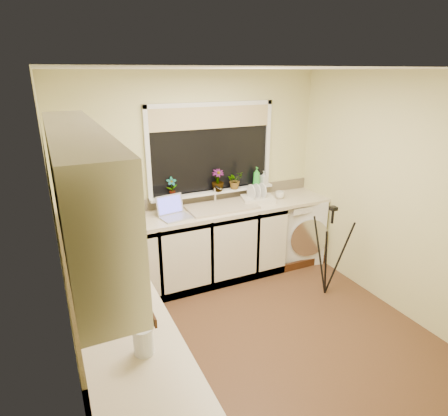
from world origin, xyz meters
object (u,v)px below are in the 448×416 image
Objects in this scene: tripod at (329,252)px; dish_rack at (258,199)px; soap_bottle_clear at (264,178)px; cup_back at (280,195)px; kettle at (109,256)px; glass_jug at (143,341)px; microwave at (98,235)px; plant_c at (218,180)px; steel_jar at (109,299)px; soap_bottle_green at (257,176)px; washing_machine at (295,228)px; laptop at (173,211)px; plant_a at (172,187)px; plant_d at (235,180)px; cup_left at (118,315)px.

dish_rack is at bearing 134.81° from tripod.
cup_back is (0.12, -0.20, -0.19)m from soap_bottle_clear.
kettle is at bearing -138.29° from dish_rack.
glass_jug is 0.35× the size of microwave.
soap_bottle_clear is (0.65, 0.01, -0.05)m from plant_c.
steel_jar is 2.74m from soap_bottle_green.
dish_rack is at bearing 36.64° from steel_jar.
tripod is 3.98× the size of plant_c.
soap_bottle_clear is (2.15, 1.15, 0.14)m from kettle.
washing_machine is at bearing 99.65° from tripod.
soap_bottle_green is at bearing 2.06° from laptop.
soap_bottle_green is at bearing 139.61° from cup_back.
kettle is at bearing -142.67° from plant_c.
plant_c is at bearing 165.88° from cup_back.
laptop is 0.34m from plant_a.
soap_bottle_clear is (2.17, 0.72, 0.11)m from microwave.
steel_jar is at bearing -144.61° from tripod.
plant_d reaches higher than laptop.
laptop is 1.90m from cup_left.
plant_d is (1.75, 0.71, 0.13)m from microwave.
washing_machine is at bearing -18.76° from soap_bottle_green.
steel_jar is at bearing -127.85° from dish_rack.
soap_bottle_clear reaches higher than cup_left.
plant_a is at bearing -175.12° from dish_rack.
plant_a reaches higher than plant_d.
kettle is 2.44m from soap_bottle_clear.
microwave is at bearing -157.76° from plant_d.
kettle is at bearing 84.34° from cup_left.
laptop is 0.34× the size of tripod.
kettle is 0.93× the size of plant_d.
cup_left is at bearing -139.27° from soap_bottle_clear.
soap_bottle_clear is (-0.21, 1.10, 0.61)m from tripod.
cup_left is at bearing -124.11° from dish_rack.
microwave is at bearing -161.57° from soap_bottle_clear.
tripod is at bearing -51.16° from dish_rack.
cup_back is at bearing -40.39° from soap_bottle_green.
soap_bottle_clear is at bearing 37.35° from steel_jar.
dish_rack is 0.37× the size of tripod.
cup_left is at bearing -140.12° from tripod.
cup_back is at bearing -19.73° from plant_d.
cup_left is at bearing -137.90° from soap_bottle_green.
dish_rack is at bearing -36.04° from plant_d.
kettle reaches higher than tripod.
cup_back is (0.55, -0.20, -0.21)m from plant_d.
plant_c is 2.48m from cup_left.
microwave reaches higher than glass_jug.
tripod is 2.60m from cup_left.
glass_jug reaches higher than cup_back.
soap_bottle_clear is at bearing -0.73° from plant_a.
cup_left reaches higher than washing_machine.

